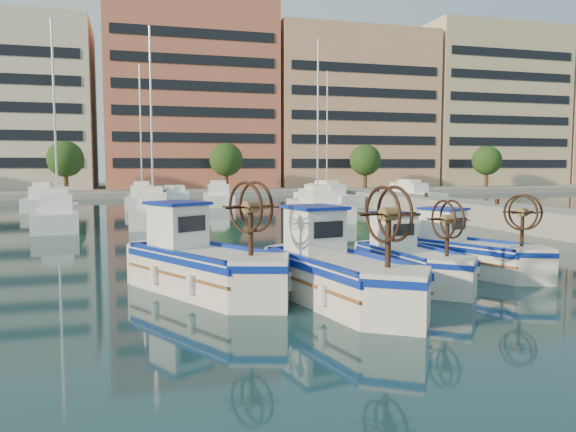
# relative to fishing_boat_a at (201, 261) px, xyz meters

# --- Properties ---
(ground) EXTENTS (300.00, 300.00, 0.00)m
(ground) POSITION_rel_fishing_boat_a_xyz_m (5.27, -1.33, -0.82)
(ground) COLOR #1B3E46
(ground) RESTS_ON ground
(waterfront) EXTENTS (180.00, 40.00, 25.60)m
(waterfront) POSITION_rel_fishing_boat_a_xyz_m (14.51, 63.71, 10.28)
(waterfront) COLOR gray
(waterfront) RESTS_ON ground
(yacht_marina) EXTENTS (37.13, 23.53, 11.50)m
(yacht_marina) POSITION_rel_fishing_boat_a_xyz_m (2.94, 25.74, -0.29)
(yacht_marina) COLOR white
(yacht_marina) RESTS_ON ground
(fishing_boat_a) EXTENTS (3.86, 4.93, 2.98)m
(fishing_boat_a) POSITION_rel_fishing_boat_a_xyz_m (0.00, 0.00, 0.00)
(fishing_boat_a) COLOR silver
(fishing_boat_a) RESTS_ON ground
(fishing_boat_b) EXTENTS (2.77, 4.82, 2.92)m
(fishing_boat_b) POSITION_rel_fishing_boat_a_xyz_m (3.05, -2.05, -0.02)
(fishing_boat_b) COLOR silver
(fishing_boat_b) RESTS_ON ground
(fishing_boat_c) EXTENTS (1.96, 4.04, 2.47)m
(fishing_boat_c) POSITION_rel_fishing_boat_a_xyz_m (5.93, -0.33, -0.14)
(fishing_boat_c) COLOR silver
(fishing_boat_c) RESTS_ON ground
(fishing_boat_d) EXTENTS (3.11, 4.19, 2.53)m
(fishing_boat_d) POSITION_rel_fishing_boat_a_xyz_m (8.38, 0.50, -0.13)
(fishing_boat_d) COLOR silver
(fishing_boat_d) RESTS_ON ground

